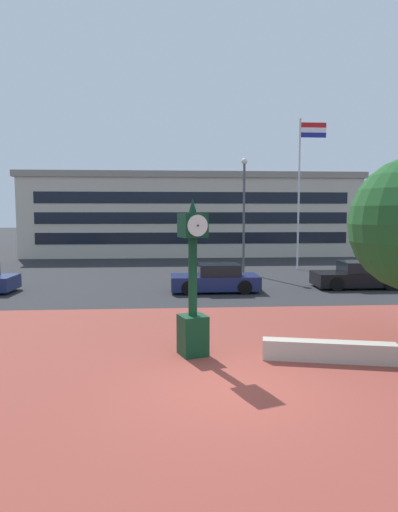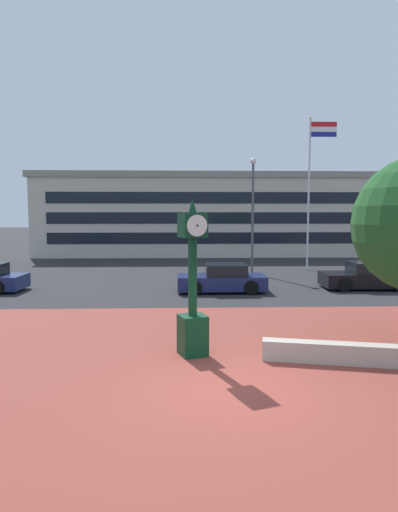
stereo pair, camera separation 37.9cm
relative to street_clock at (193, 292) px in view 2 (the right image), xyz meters
The scene contains 9 objects.
ground_plane 2.91m from the street_clock, 72.35° to the right, with size 200.00×200.00×0.00m, color #262628.
plaza_brick_paving 1.81m from the street_clock, 23.74° to the right, with size 44.00×11.95×0.01m, color brown.
planter_wall 3.65m from the street_clock, 12.53° to the right, with size 3.20×0.40×0.50m, color #ADA393.
street_clock is the anchor object (origin of this frame).
car_street_mid 9.35m from the street_clock, 80.29° to the left, with size 4.03×1.89×1.28m.
car_street_far 12.99m from the street_clock, 48.79° to the left, with size 4.12×2.01×1.28m.
flagpole_primary 18.97m from the street_clock, 65.12° to the left, with size 1.73×0.14×9.49m.
civic_building 31.49m from the street_clock, 87.35° to the left, with size 28.09×14.30×6.88m.
street_lamp_post 15.86m from the street_clock, 75.71° to the left, with size 0.36×0.36×6.79m.
Camera 2 is at (-0.97, -8.94, 3.65)m, focal length 31.54 mm.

